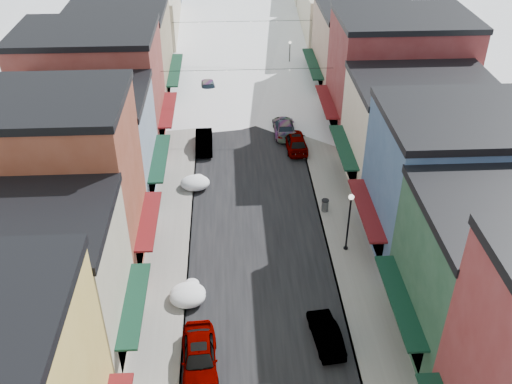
{
  "coord_description": "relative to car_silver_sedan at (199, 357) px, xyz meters",
  "views": [
    {
      "loc": [
        -1.9,
        -11.27,
        26.49
      ],
      "look_at": [
        0.0,
        24.73,
        2.43
      ],
      "focal_mm": 40.0,
      "sensor_mm": 36.0,
      "label": 1
    }
  ],
  "objects": [
    {
      "name": "road",
      "position": [
        3.96,
        49.51,
        -0.85
      ],
      "size": [
        10.0,
        160.0,
        0.01
      ],
      "primitive_type": "cube",
      "color": "black",
      "rests_on": "ground"
    },
    {
      "name": "sidewalk_left",
      "position": [
        -2.64,
        49.51,
        -0.78
      ],
      "size": [
        3.2,
        160.0,
        0.15
      ],
      "primitive_type": "cube",
      "color": "gray",
      "rests_on": "ground"
    },
    {
      "name": "sidewalk_right",
      "position": [
        10.56,
        49.51,
        -0.78
      ],
      "size": [
        3.2,
        160.0,
        0.15
      ],
      "primitive_type": "cube",
      "color": "gray",
      "rests_on": "ground"
    },
    {
      "name": "curb_left",
      "position": [
        -1.09,
        49.51,
        -0.78
      ],
      "size": [
        0.1,
        160.0,
        0.15
      ],
      "primitive_type": "cube",
      "color": "slate",
      "rests_on": "ground"
    },
    {
      "name": "curb_right",
      "position": [
        9.01,
        49.51,
        -0.78
      ],
      "size": [
        0.1,
        160.0,
        0.15
      ],
      "primitive_type": "cube",
      "color": "slate",
      "rests_on": "ground"
    },
    {
      "name": "bldg_l_cream",
      "position": [
        -9.23,
        2.01,
        3.91
      ],
      "size": [
        11.3,
        8.2,
        9.5
      ],
      "color": "#B1A98F",
      "rests_on": "ground"
    },
    {
      "name": "bldg_l_brick_near",
      "position": [
        -9.74,
        10.01,
        5.41
      ],
      "size": [
        12.3,
        8.2,
        12.5
      ],
      "color": "brown",
      "rests_on": "ground"
    },
    {
      "name": "bldg_l_grayblue",
      "position": [
        -9.23,
        18.51,
        3.66
      ],
      "size": [
        11.3,
        9.2,
        9.0
      ],
      "color": "#7A8CA3",
      "rests_on": "ground"
    },
    {
      "name": "bldg_l_brick_far",
      "position": [
        -10.24,
        27.51,
        4.66
      ],
      "size": [
        13.3,
        9.2,
        11.0
      ],
      "color": "maroon",
      "rests_on": "ground"
    },
    {
      "name": "bldg_l_tan",
      "position": [
        -9.24,
        37.51,
        4.15
      ],
      "size": [
        11.3,
        11.2,
        10.0
      ],
      "color": "#8C795B",
      "rests_on": "ground"
    },
    {
      "name": "bldg_r_green",
      "position": [
        17.15,
        1.51,
        3.91
      ],
      "size": [
        11.3,
        9.2,
        9.5
      ],
      "color": "#224832",
      "rests_on": "ground"
    },
    {
      "name": "bldg_r_blue",
      "position": [
        17.15,
        10.51,
        4.41
      ],
      "size": [
        11.3,
        9.2,
        10.5
      ],
      "color": "#36527A",
      "rests_on": "ground"
    },
    {
      "name": "bldg_r_cream",
      "position": [
        17.65,
        19.51,
        3.66
      ],
      "size": [
        12.3,
        9.2,
        9.0
      ],
      "color": "beige",
      "rests_on": "ground"
    },
    {
      "name": "bldg_r_brick_far",
      "position": [
        18.15,
        28.51,
        4.9
      ],
      "size": [
        13.3,
        9.2,
        11.5
      ],
      "color": "maroon",
      "rests_on": "ground"
    },
    {
      "name": "bldg_r_tan",
      "position": [
        17.15,
        38.51,
        3.9
      ],
      "size": [
        11.3,
        11.2,
        9.5
      ],
      "color": "#9E7B67",
      "rests_on": "ground"
    },
    {
      "name": "overhead_cables",
      "position": [
        3.96,
        37.01,
        5.35
      ],
      "size": [
        16.4,
        15.04,
        0.04
      ],
      "color": "black",
      "rests_on": "ground"
    },
    {
      "name": "car_silver_sedan",
      "position": [
        0.0,
        0.0,
        0.0
      ],
      "size": [
        2.3,
        5.11,
        1.7
      ],
      "primitive_type": "imported",
      "rotation": [
        0.0,
        0.0,
        0.06
      ],
      "color": "gray",
      "rests_on": "ground"
    },
    {
      "name": "car_dark_hatch",
      "position": [
        -0.34,
        25.54,
        -0.11
      ],
      "size": [
        1.66,
        4.51,
        1.47
      ],
      "primitive_type": "imported",
      "rotation": [
        0.0,
        0.0,
        0.02
      ],
      "color": "black",
      "rests_on": "ground"
    },
    {
      "name": "car_silver_wagon",
      "position": [
        -0.15,
        37.64,
        -0.09
      ],
      "size": [
        2.67,
        5.42,
        1.52
      ],
      "primitive_type": "imported",
      "rotation": [
        0.0,
        0.0,
        0.11
      ],
      "color": "#A4A7AC",
      "rests_on": "ground"
    },
    {
      "name": "car_green_sedan",
      "position": [
        7.46,
        1.51,
        -0.19
      ],
      "size": [
        1.89,
        4.18,
        1.33
      ],
      "primitive_type": "imported",
      "rotation": [
        0.0,
        0.0,
        3.26
      ],
      "color": "black",
      "rests_on": "ground"
    },
    {
      "name": "car_gray_suv",
      "position": [
        8.26,
        25.04,
        -0.04
      ],
      "size": [
        2.12,
        4.86,
        1.63
      ],
      "primitive_type": "imported",
      "rotation": [
        0.0,
        0.0,
        3.18
      ],
      "color": "gray",
      "rests_on": "ground"
    },
    {
      "name": "car_black_sedan",
      "position": [
        7.46,
        28.14,
        -0.12
      ],
      "size": [
        2.09,
        5.06,
        1.47
      ],
      "primitive_type": "imported",
      "rotation": [
        0.0,
        0.0,
        3.15
      ],
      "color": "black",
      "rests_on": "ground"
    },
    {
      "name": "car_lane_silver",
      "position": [
        2.19,
        42.62,
        -0.07
      ],
      "size": [
        2.29,
        4.73,
        1.56
      ],
      "primitive_type": "imported",
      "rotation": [
        0.0,
        0.0,
        -0.1
      ],
      "color": "gray",
      "rests_on": "ground"
    },
    {
      "name": "car_lane_white",
      "position": [
        5.52,
        64.15,
        0.0
      ],
      "size": [
        3.53,
        6.43,
        1.71
      ],
      "primitive_type": "imported",
      "rotation": [
        0.0,
        0.0,
        3.02
      ],
      "color": "silver",
      "rests_on": "ground"
    },
    {
      "name": "trash_can",
      "position": [
        9.44,
        14.73,
        -0.19
      ],
      "size": [
        0.59,
        0.59,
        1.0
      ],
      "color": "#595C5E",
      "rests_on": "sidewalk_right"
    },
    {
      "name": "streetlamp_near",
      "position": [
        10.24,
        9.93,
        2.27
      ],
      "size": [
        0.39,
        0.39,
        4.72
      ],
      "color": "black",
      "rests_on": "sidewalk_right"
    },
    {
      "name": "streetlamp_far",
      "position": [
        9.46,
        43.03,
        1.89
      ],
      "size": [
        0.34,
        0.34,
        4.1
      ],
      "color": "black",
      "rests_on": "sidewalk_right"
    },
    {
      "name": "snow_pile_near",
      "position": [
        -0.93,
        5.34,
        -0.38
      ],
      "size": [
        2.34,
        2.64,
        0.99
      ],
      "color": "white",
      "rests_on": "ground"
    },
    {
      "name": "snow_pile_mid",
      "position": [
        -0.93,
        5.63,
        -0.38
      ],
      "size": [
        2.35,
        2.65,
        0.99
      ],
      "color": "white",
      "rests_on": "ground"
    },
    {
      "name": "snow_pile_far",
      "position": [
        -0.93,
        18.87,
        -0.35
      ],
      "size": [
        2.47,
        2.72,
        1.04
      ],
      "color": "white",
      "rests_on": "ground"
    }
  ]
}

